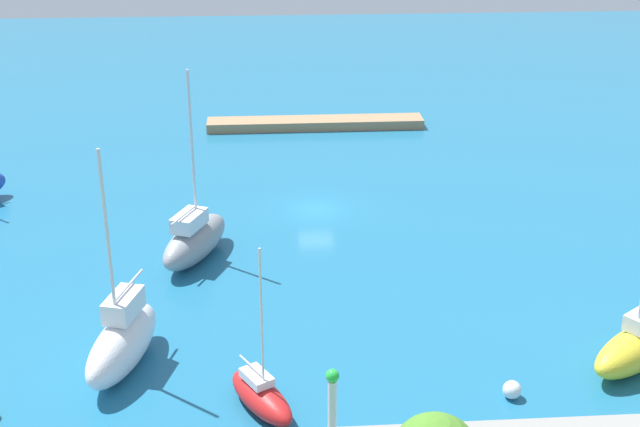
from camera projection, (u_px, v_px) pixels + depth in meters
water at (316, 209)px, 61.75m from camera, size 160.00×160.00×0.00m
pier_dock at (315, 123)px, 79.81m from camera, size 20.21×2.73×0.87m
harbor_beacon at (332, 403)px, 34.26m from camera, size 0.56×0.56×3.73m
sailboat_gray_near_pier at (195, 239)px, 53.67m from camera, size 5.00×7.64×12.17m
sailboat_red_by_breakwater at (261, 396)px, 39.23m from camera, size 3.77×4.90×8.41m
sailboat_yellow_far_north at (638, 345)px, 42.45m from camera, size 6.70×5.69×12.69m
sailboat_white_inner_mooring at (122, 341)px, 42.20m from camera, size 3.94×7.31×11.72m
mooring_buoy_white at (512, 390)px, 40.23m from camera, size 0.89×0.89×0.89m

